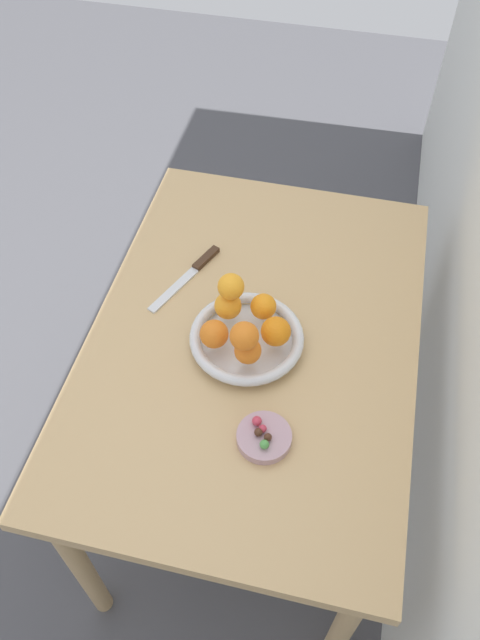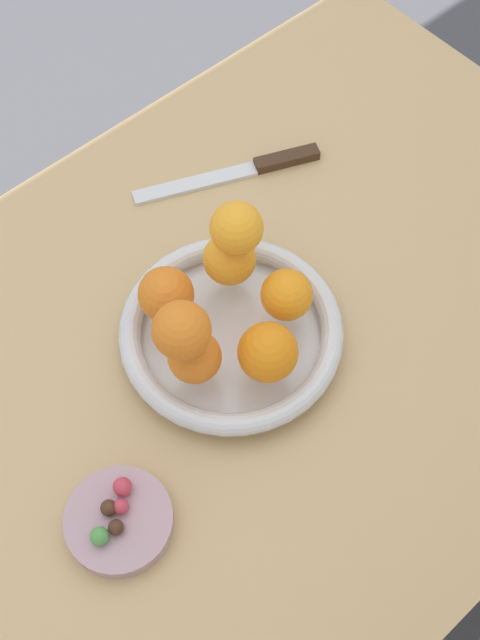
{
  "view_description": "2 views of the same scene",
  "coord_description": "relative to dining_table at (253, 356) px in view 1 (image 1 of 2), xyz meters",
  "views": [
    {
      "loc": [
        0.87,
        0.17,
        1.9
      ],
      "look_at": [
        0.05,
        -0.02,
        0.86
      ],
      "focal_mm": 35.0,
      "sensor_mm": 36.0,
      "label": 1
    },
    {
      "loc": [
        0.32,
        0.34,
        1.58
      ],
      "look_at": [
        0.05,
        0.02,
        0.86
      ],
      "focal_mm": 45.0,
      "sensor_mm": 36.0,
      "label": 2
    }
  ],
  "objects": [
    {
      "name": "orange_2",
      "position": [
        -0.03,
        0.01,
        0.16
      ],
      "size": [
        0.06,
        0.06,
        0.06
      ],
      "primitive_type": "sphere",
      "color": "orange",
      "rests_on": "fruit_bowl"
    },
    {
      "name": "candy_ball_2",
      "position": [
        0.26,
        0.07,
        0.12
      ],
      "size": [
        0.02,
        0.02,
        0.02
      ],
      "primitive_type": "sphere",
      "color": "#472819",
      "rests_on": "candy_dish"
    },
    {
      "name": "orange_3",
      "position": [
        -0.01,
        -0.07,
        0.16
      ],
      "size": [
        0.06,
        0.06,
        0.06
      ],
      "primitive_type": "sphere",
      "color": "orange",
      "rests_on": "fruit_bowl"
    },
    {
      "name": "knife",
      "position": [
        -0.15,
        -0.2,
        0.09
      ],
      "size": [
        0.25,
        0.12,
        0.01
      ],
      "color": "#3F2819",
      "rests_on": "dining_table"
    },
    {
      "name": "candy_ball_3",
      "position": [
        0.29,
        0.08,
        0.12
      ],
      "size": [
        0.02,
        0.02,
        0.02
      ],
      "primitive_type": "sphere",
      "color": "#4C9947",
      "rests_on": "candy_dish"
    },
    {
      "name": "fruit_bowl",
      "position": [
        0.03,
        -0.01,
        0.11
      ],
      "size": [
        0.26,
        0.26,
        0.04
      ],
      "color": "silver",
      "rests_on": "dining_table"
    },
    {
      "name": "candy_ball_0",
      "position": [
        0.25,
        0.07,
        0.12
      ],
      "size": [
        0.02,
        0.02,
        0.02
      ],
      "primitive_type": "sphere",
      "color": "#C6384C",
      "rests_on": "candy_dish"
    },
    {
      "name": "orange_1",
      "position": [
        0.03,
        0.06,
        0.16
      ],
      "size": [
        0.07,
        0.07,
        0.07
      ],
      "primitive_type": "sphere",
      "color": "orange",
      "rests_on": "fruit_bowl"
    },
    {
      "name": "orange_6",
      "position": [
        0.11,
        0.0,
        0.22
      ],
      "size": [
        0.06,
        0.06,
        0.06
      ],
      "primitive_type": "sphere",
      "color": "orange",
      "rests_on": "orange_0"
    },
    {
      "name": "candy_ball_1",
      "position": [
        0.27,
        0.09,
        0.12
      ],
      "size": [
        0.02,
        0.02,
        0.02
      ],
      "primitive_type": "sphere",
      "color": "#472819",
      "rests_on": "candy_dish"
    },
    {
      "name": "ground_plane",
      "position": [
        0.0,
        0.0,
        -0.65
      ],
      "size": [
        6.0,
        6.0,
        0.0
      ],
      "primitive_type": "plane",
      "color": "#4C4C51"
    },
    {
      "name": "candy_dish",
      "position": [
        0.26,
        0.08,
        0.1
      ],
      "size": [
        0.11,
        0.11,
        0.02
      ],
      "primitive_type": "cylinder",
      "color": "#B28C99",
      "rests_on": "dining_table"
    },
    {
      "name": "orange_5",
      "position": [
        -0.02,
        -0.06,
        0.22
      ],
      "size": [
        0.06,
        0.06,
        0.06
      ],
      "primitive_type": "sphere",
      "color": "orange",
      "rests_on": "orange_3"
    },
    {
      "name": "dining_table",
      "position": [
        0.0,
        0.0,
        0.0
      ],
      "size": [
        1.1,
        0.76,
        0.74
      ],
      "color": "tan",
      "rests_on": "ground_plane"
    },
    {
      "name": "candy_ball_4",
      "position": [
        0.24,
        0.06,
        0.12
      ],
      "size": [
        0.02,
        0.02,
        0.02
      ],
      "primitive_type": "sphere",
      "color": "#C6384C",
      "rests_on": "candy_dish"
    },
    {
      "name": "orange_0",
      "position": [
        0.1,
        0.01,
        0.16
      ],
      "size": [
        0.06,
        0.06,
        0.06
      ],
      "primitive_type": "sphere",
      "color": "orange",
      "rests_on": "fruit_bowl"
    },
    {
      "name": "orange_4",
      "position": [
        0.07,
        -0.08,
        0.16
      ],
      "size": [
        0.06,
        0.06,
        0.06
      ],
      "primitive_type": "sphere",
      "color": "orange",
      "rests_on": "fruit_bowl"
    }
  ]
}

